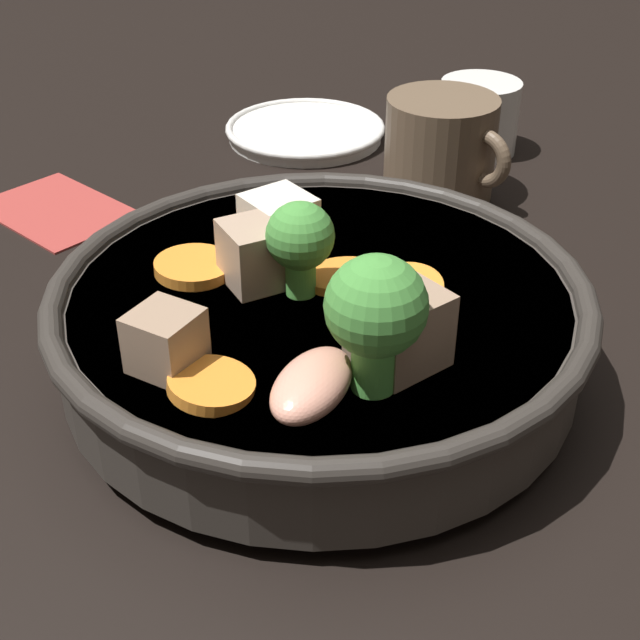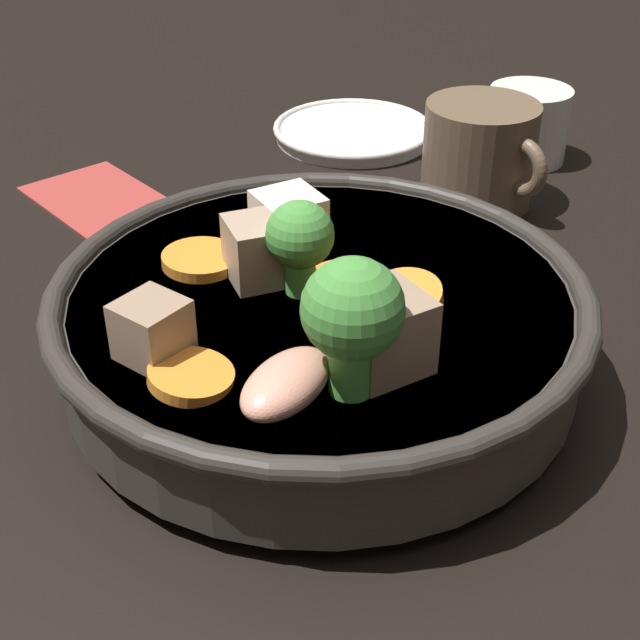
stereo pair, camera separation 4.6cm
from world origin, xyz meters
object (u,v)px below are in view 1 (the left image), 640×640
at_px(side_saucer, 305,131).
at_px(tea_cup, 479,116).
at_px(stirfry_bowl, 320,318).
at_px(dark_mug, 442,148).

distance_m(side_saucer, tea_cup, 0.15).
xyz_separation_m(side_saucer, tea_cup, (0.12, 0.08, 0.02)).
distance_m(stirfry_bowl, tea_cup, 0.34).
height_order(stirfry_bowl, dark_mug, stirfry_bowl).
bearing_deg(stirfry_bowl, side_saucer, 138.37).
bearing_deg(stirfry_bowl, dark_mug, 115.21).
xyz_separation_m(tea_cup, dark_mug, (0.03, -0.09, 0.01)).
bearing_deg(tea_cup, side_saucer, -144.25).
relative_size(tea_cup, dark_mug, 0.63).
height_order(stirfry_bowl, side_saucer, stirfry_bowl).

